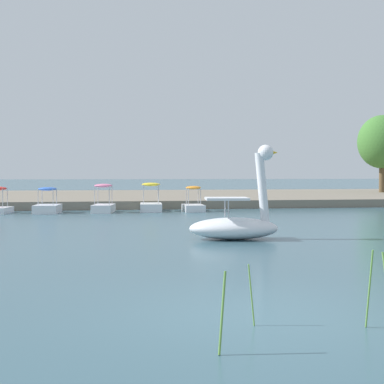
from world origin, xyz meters
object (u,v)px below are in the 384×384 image
(tree_broadleaf_right, at_px, (382,142))
(pedal_boat_pink, at_px, (103,204))
(pedal_boat_yellow, at_px, (151,203))
(swan_boat, at_px, (236,222))
(pedal_boat_blue, at_px, (48,205))
(pedal_boat_orange, at_px, (193,204))

(tree_broadleaf_right, bearing_deg, pedal_boat_pink, -148.84)
(pedal_boat_pink, bearing_deg, pedal_boat_yellow, 11.87)
(pedal_boat_yellow, relative_size, pedal_boat_pink, 1.04)
(swan_boat, xyz_separation_m, tree_broadleaf_right, (20.25, 28.35, 4.42))
(pedal_boat_blue, bearing_deg, pedal_boat_orange, 0.90)
(pedal_boat_yellow, distance_m, pedal_boat_pink, 2.76)
(pedal_boat_yellow, height_order, pedal_boat_blue, pedal_boat_yellow)
(swan_boat, distance_m, pedal_boat_yellow, 14.15)
(pedal_boat_pink, bearing_deg, pedal_boat_orange, 2.20)
(pedal_boat_yellow, xyz_separation_m, pedal_boat_pink, (-2.70, -0.57, 0.03))
(pedal_boat_orange, bearing_deg, swan_boat, -93.35)
(pedal_boat_pink, xyz_separation_m, tree_broadleaf_right, (24.56, 14.85, 4.50))
(pedal_boat_yellow, bearing_deg, pedal_boat_blue, -175.03)
(pedal_boat_orange, xyz_separation_m, pedal_boat_blue, (-8.14, -0.13, 0.02))
(pedal_boat_yellow, height_order, pedal_boat_pink, pedal_boat_yellow)
(swan_boat, bearing_deg, pedal_boat_blue, 118.43)
(pedal_boat_blue, bearing_deg, tree_broadleaf_right, 28.18)
(swan_boat, distance_m, pedal_boat_pink, 14.17)
(pedal_boat_orange, height_order, pedal_boat_pink, pedal_boat_pink)
(swan_boat, xyz_separation_m, pedal_boat_yellow, (-1.61, 14.06, -0.12))
(swan_boat, height_order, pedal_boat_blue, swan_boat)
(swan_boat, bearing_deg, tree_broadleaf_right, 54.45)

